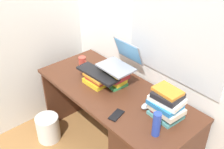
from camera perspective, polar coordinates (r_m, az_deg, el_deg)
The scene contains 12 objects.
wall_back at distance 2.26m, azimuth 7.82°, elevation 12.01°, with size 6.00×0.06×2.60m.
desk at distance 2.31m, azimuth 6.62°, elevation -14.69°, with size 1.51×0.65×0.73m.
book_stack_tall at distance 2.35m, azimuth 0.76°, elevation -0.32°, with size 0.24×0.19×0.16m.
book_stack_keyboard_riser at distance 2.37m, azimuth -3.18°, elevation -0.99°, with size 0.24×0.19×0.10m.
book_stack_side at distance 2.02m, azimuth 11.48°, elevation -6.13°, with size 0.26×0.20×0.24m.
laptop at distance 2.32m, azimuth 1.94°, elevation 2.99°, with size 0.31×0.29×0.21m.
keyboard at distance 2.34m, azimuth -3.08°, elevation 0.17°, with size 0.42×0.14×0.02m, color black.
computer_mouse at distance 2.14m, azimuth 7.33°, elevation -6.59°, with size 0.06×0.10×0.04m, color #A5A8AD.
mug at distance 2.65m, azimuth -6.28°, elevation 2.76°, with size 0.11×0.07×0.09m.
water_bottle at distance 1.87m, azimuth 9.43°, elevation -10.39°, with size 0.06×0.06×0.19m, color #263FA5.
cell_phone at distance 2.05m, azimuth 0.94°, elevation -8.60°, with size 0.07×0.14×0.01m, color black.
wastebasket at distance 2.88m, azimuth -13.41°, elevation -10.99°, with size 0.23×0.23×0.28m, color silver.
Camera 1 is at (1.39, -1.24, 2.08)m, focal length 43.08 mm.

